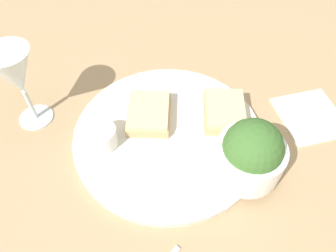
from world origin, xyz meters
The scene contains 8 objects.
ground_plane centered at (0.00, 0.00, 0.00)m, with size 4.00×4.00×0.00m, color tan.
dinner_plate centered at (0.00, 0.00, 0.01)m, with size 0.33×0.33×0.01m.
salad_bowl centered at (0.11, 0.09, 0.06)m, with size 0.11×0.11×0.11m.
sauce_ramekin centered at (-0.02, -0.11, 0.03)m, with size 0.05×0.05×0.04m.
cheese_toast_near centered at (-0.05, -0.02, 0.03)m, with size 0.12×0.11×0.03m.
cheese_toast_far centered at (0.00, 0.11, 0.03)m, with size 0.12×0.10×0.03m.
wine_glass centered at (-0.13, -0.21, 0.11)m, with size 0.08×0.08×0.16m.
napkin centered at (0.05, 0.27, 0.00)m, with size 0.13×0.13×0.01m.
Camera 1 is at (0.32, -0.13, 0.48)m, focal length 35.00 mm.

